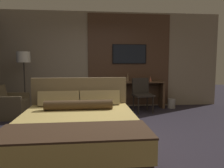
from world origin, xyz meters
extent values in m
plane|color=#28232D|center=(0.00, 0.00, 0.00)|extent=(16.00, 16.00, 0.00)
cube|color=gray|center=(0.00, 2.60, 1.40)|extent=(7.20, 0.06, 2.80)
cube|color=#4C3323|center=(0.82, 2.56, 1.40)|extent=(2.45, 0.03, 2.70)
cube|color=#33281E|center=(-0.57, -0.62, 0.11)|extent=(1.78, 2.07, 0.22)
cube|color=tan|center=(-0.57, -0.62, 0.37)|extent=(1.84, 2.13, 0.29)
cube|color=#422D1E|center=(-0.57, -1.31, 0.53)|extent=(1.86, 0.75, 0.02)
cube|color=#7F6B4C|center=(-0.57, 0.49, 0.52)|extent=(1.88, 0.08, 1.04)
cube|color=tan|center=(-0.97, 0.35, 0.65)|extent=(0.77, 0.23, 0.31)
cube|color=tan|center=(-0.18, 0.35, 0.65)|extent=(0.77, 0.23, 0.31)
cylinder|color=#4C3823|center=(-0.57, -0.07, 0.60)|extent=(1.20, 0.17, 0.17)
cube|color=brown|center=(0.82, 2.30, 0.77)|extent=(1.95, 0.46, 0.03)
cube|color=brown|center=(-0.13, 2.30, 0.37)|extent=(0.06, 0.41, 0.75)
cube|color=brown|center=(1.76, 2.30, 0.37)|extent=(0.06, 0.41, 0.75)
cube|color=brown|center=(0.82, 2.51, 0.45)|extent=(1.83, 0.02, 0.37)
cube|color=black|center=(0.82, 2.52, 1.58)|extent=(1.02, 0.04, 0.57)
cube|color=black|center=(0.82, 2.50, 1.58)|extent=(0.96, 0.01, 0.53)
cube|color=#28231E|center=(1.05, 1.71, 0.47)|extent=(0.56, 0.54, 0.05)
cube|color=#28231E|center=(1.02, 1.92, 0.70)|extent=(0.47, 0.16, 0.42)
cylinder|color=black|center=(0.87, 1.50, 0.22)|extent=(0.04, 0.04, 0.44)
cylinder|color=black|center=(1.27, 1.55, 0.22)|extent=(0.04, 0.04, 0.44)
cylinder|color=black|center=(0.82, 1.88, 0.22)|extent=(0.04, 0.04, 0.44)
cylinder|color=black|center=(1.22, 1.93, 0.22)|extent=(0.04, 0.04, 0.44)
cube|color=brown|center=(-2.26, 1.54, 0.21)|extent=(0.69, 0.53, 0.43)
cube|color=brown|center=(-2.27, 1.23, 0.28)|extent=(0.68, 0.11, 0.57)
cube|color=brown|center=(-2.26, 1.85, 0.28)|extent=(0.68, 0.11, 0.57)
cylinder|color=#282623|center=(-2.08, 2.06, 0.01)|extent=(0.28, 0.28, 0.03)
cylinder|color=#332D28|center=(-2.08, 2.06, 0.69)|extent=(0.03, 0.03, 1.38)
cylinder|color=silver|center=(-2.08, 2.06, 1.48)|extent=(0.34, 0.34, 0.28)
cone|color=#846647|center=(0.75, 2.39, 0.92)|extent=(0.08, 0.08, 0.27)
cone|color=#B2563D|center=(1.40, 2.26, 0.86)|extent=(0.08, 0.08, 0.15)
cube|color=navy|center=(0.04, 2.31, 0.80)|extent=(0.26, 0.22, 0.03)
cylinder|color=gray|center=(2.02, 2.16, 0.14)|extent=(0.22, 0.22, 0.28)
camera|label=1|loc=(-0.40, -3.91, 1.37)|focal=35.00mm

